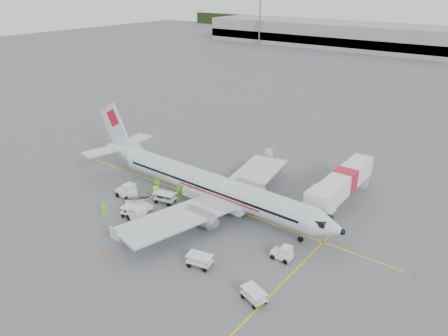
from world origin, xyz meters
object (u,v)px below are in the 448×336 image
at_px(jet_bridge, 344,188).
at_px(tug_fore, 282,252).
at_px(tug_aft, 126,190).
at_px(aircraft, 212,170).
at_px(tug_mid, 137,214).
at_px(belt_loader, 138,199).

xyz_separation_m(jet_bridge, tug_fore, (-0.08, -13.86, -1.38)).
height_order(jet_bridge, tug_fore, jet_bridge).
relative_size(tug_fore, tug_aft, 0.80).
xyz_separation_m(aircraft, tug_mid, (-4.58, -7.39, -3.79)).
bearing_deg(tug_fore, aircraft, 158.76).
bearing_deg(tug_fore, tug_mid, -170.22).
bearing_deg(jet_bridge, tug_aft, -147.41).
bearing_deg(belt_loader, jet_bridge, 41.37).
height_order(aircraft, tug_aft, aircraft).
height_order(aircraft, tug_fore, aircraft).
bearing_deg(jet_bridge, tug_fore, -90.96).
distance_m(belt_loader, tug_fore, 18.21).
relative_size(jet_bridge, tug_aft, 6.71).
distance_m(jet_bridge, belt_loader, 23.72).
height_order(aircraft, jet_bridge, aircraft).
relative_size(tug_mid, tug_aft, 1.00).
height_order(tug_fore, tug_aft, tug_aft).
bearing_deg(tug_mid, tug_aft, 164.71).
height_order(jet_bridge, tug_mid, jet_bridge).
xyz_separation_m(belt_loader, tug_mid, (2.05, -2.12, -0.25)).
relative_size(aircraft, tug_fore, 17.61).
xyz_separation_m(jet_bridge, tug_mid, (-16.19, -17.25, -1.20)).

